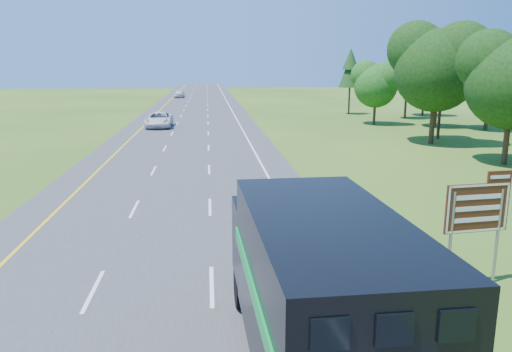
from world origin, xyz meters
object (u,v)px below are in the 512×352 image
Objects in this scene: horse_truck at (315,290)px; exit_sign at (478,212)px; white_suv at (159,120)px; far_car at (179,94)px.

horse_truck is 2.49× the size of exit_sign.
white_suv is 1.63× the size of exit_sign.
horse_truck is 1.53× the size of white_suv.
white_suv is 1.26× the size of far_car.
exit_sign reaches higher than far_car.
white_suv is 51.42m from far_car.
far_car is (-0.50, 51.41, -0.02)m from white_suv.
horse_truck is at bearing -150.25° from exit_sign.
far_car is 1.29× the size of exit_sign.
far_car is at bearing 92.06° from exit_sign.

